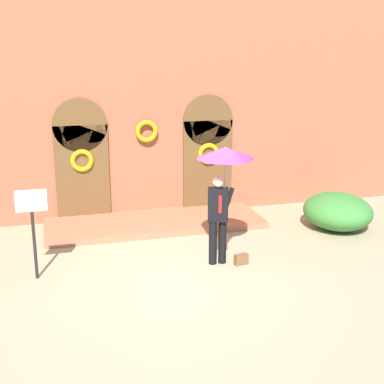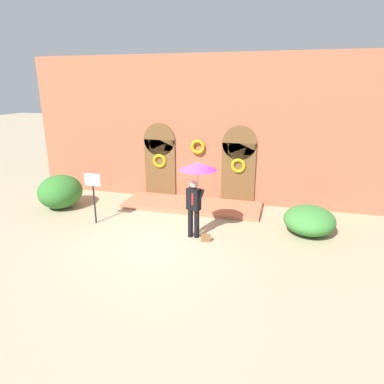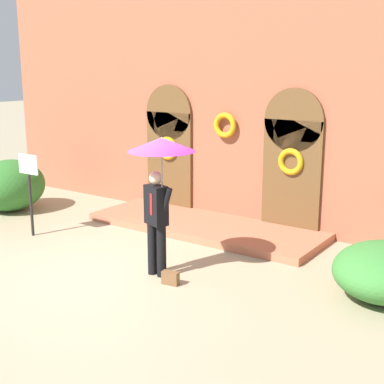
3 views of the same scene
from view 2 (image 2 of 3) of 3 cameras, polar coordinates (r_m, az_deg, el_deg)
name	(u,v)px [view 2 (image 2 of 3)]	position (r m, az deg, el deg)	size (l,w,h in m)	color
ground_plane	(165,240)	(10.48, -4.47, -8.00)	(80.00, 80.00, 0.00)	tan
building_facade	(200,133)	(13.56, 1.30, 9.75)	(14.00, 2.30, 5.60)	#9E563D
person_with_umbrella	(197,177)	(9.98, 0.83, 2.47)	(1.10, 1.10, 2.36)	black
handbag	(206,238)	(10.34, 2.32, -7.64)	(0.28, 0.12, 0.22)	brown
sign_post	(93,190)	(11.77, -16.12, 0.30)	(0.56, 0.06, 1.72)	black
shrub_left	(60,192)	(13.87, -21.09, 0.06)	(1.57, 1.73, 1.25)	#2D6B28
shrub_right	(309,220)	(11.41, 18.97, -4.44)	(1.59, 1.76, 0.85)	#387A33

